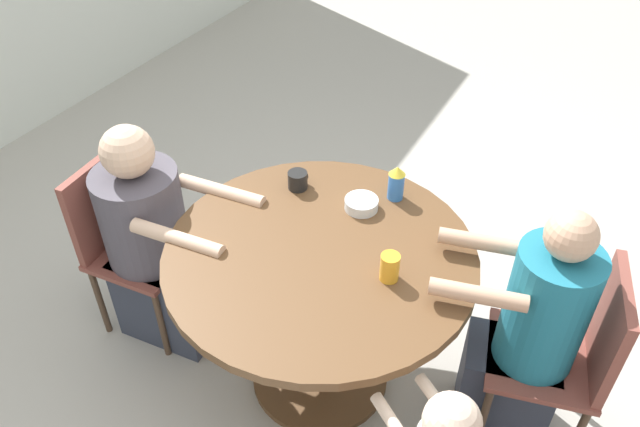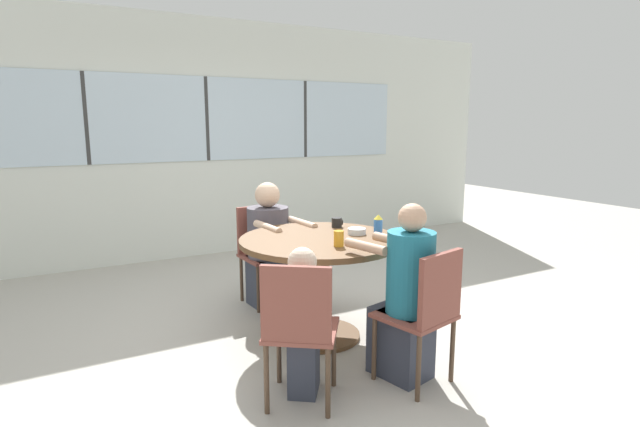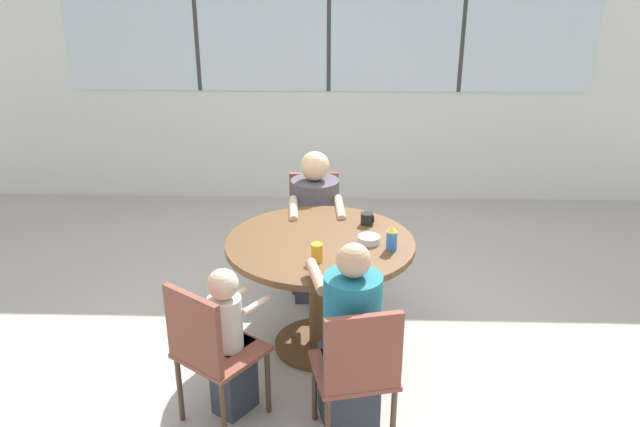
% 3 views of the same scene
% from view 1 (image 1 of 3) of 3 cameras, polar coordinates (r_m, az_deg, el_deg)
% --- Properties ---
extents(ground_plane, '(16.00, 16.00, 0.00)m').
position_cam_1_polar(ground_plane, '(2.90, 0.00, -14.64)').
color(ground_plane, '#B2ADA3').
extents(dining_table, '(1.18, 1.18, 0.77)m').
position_cam_1_polar(dining_table, '(2.45, 0.00, -6.64)').
color(dining_table, brown).
rests_on(dining_table, ground_plane).
extents(chair_for_woman_green_shirt, '(0.48, 0.48, 0.86)m').
position_cam_1_polar(chair_for_woman_green_shirt, '(2.51, 22.07, -11.42)').
color(chair_for_woman_green_shirt, brown).
rests_on(chair_for_woman_green_shirt, ground_plane).
extents(chair_for_man_blue_shirt, '(0.43, 0.43, 0.86)m').
position_cam_1_polar(chair_for_man_blue_shirt, '(2.92, -17.51, -1.76)').
color(chair_for_man_blue_shirt, brown).
rests_on(chair_for_man_blue_shirt, ground_plane).
extents(person_woman_green_shirt, '(0.41, 0.58, 1.12)m').
position_cam_1_polar(person_woman_green_shirt, '(2.49, 18.30, -10.98)').
color(person_woman_green_shirt, '#333847').
rests_on(person_woman_green_shirt, ground_plane).
extents(person_man_blue_shirt, '(0.41, 0.70, 1.09)m').
position_cam_1_polar(person_man_blue_shirt, '(2.84, -14.68, -3.18)').
color(person_man_blue_shirt, '#333847').
rests_on(person_man_blue_shirt, ground_plane).
extents(coffee_mug, '(0.09, 0.08, 0.08)m').
position_cam_1_polar(coffee_mug, '(2.60, -2.03, 3.09)').
color(coffee_mug, black).
rests_on(coffee_mug, dining_table).
extents(sippy_cup, '(0.07, 0.07, 0.15)m').
position_cam_1_polar(sippy_cup, '(2.54, 6.99, 2.86)').
color(sippy_cup, blue).
rests_on(sippy_cup, dining_table).
extents(juice_glass, '(0.07, 0.07, 0.11)m').
position_cam_1_polar(juice_glass, '(2.19, 6.39, -4.91)').
color(juice_glass, gold).
rests_on(juice_glass, dining_table).
extents(bowl_white_shallow, '(0.14, 0.14, 0.04)m').
position_cam_1_polar(bowl_white_shallow, '(2.50, 3.81, 0.88)').
color(bowl_white_shallow, silver).
rests_on(bowl_white_shallow, dining_table).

